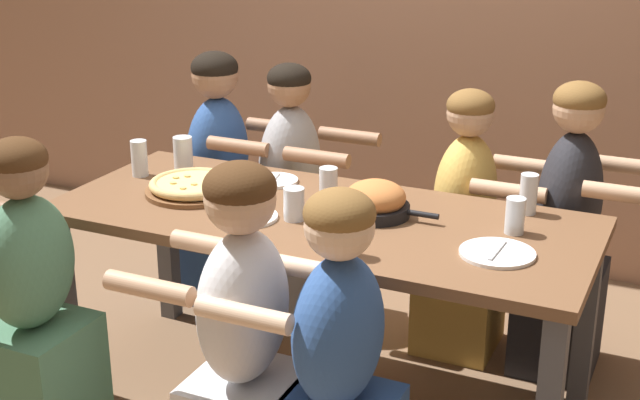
{
  "coord_description": "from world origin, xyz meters",
  "views": [
    {
      "loc": [
        1.23,
        -2.66,
        1.86
      ],
      "look_at": [
        0.0,
        0.0,
        0.8
      ],
      "focal_mm": 50.0,
      "sensor_mm": 36.0,
      "label": 1
    }
  ],
  "objects": [
    {
      "name": "diner_near_left",
      "position": [
        -0.78,
        -0.62,
        0.5
      ],
      "size": [
        0.51,
        0.4,
        1.1
      ],
      "rotation": [
        0.0,
        0.0,
        1.57
      ],
      "color": "#477556",
      "rests_on": "ground"
    },
    {
      "name": "diner_near_midright",
      "position": [
        0.34,
        -0.62,
        0.5
      ],
      "size": [
        0.51,
        0.4,
        1.09
      ],
      "rotation": [
        0.0,
        0.0,
        1.57
      ],
      "color": "#2D5193",
      "rests_on": "ground"
    },
    {
      "name": "empty_plate_a",
      "position": [
        0.66,
        -0.1,
        0.76
      ],
      "size": [
        0.24,
        0.24,
        0.02
      ],
      "color": "white",
      "rests_on": "dining_table"
    },
    {
      "name": "diner_far_right",
      "position": [
        0.76,
        0.62,
        0.54
      ],
      "size": [
        0.51,
        0.4,
        1.17
      ],
      "rotation": [
        0.0,
        0.0,
        -1.57
      ],
      "color": "#232328",
      "rests_on": "ground"
    },
    {
      "name": "diner_far_midleft",
      "position": [
        -0.43,
        0.62,
        0.52
      ],
      "size": [
        0.51,
        0.4,
        1.14
      ],
      "rotation": [
        0.0,
        0.0,
        -1.57
      ],
      "color": "#99999E",
      "rests_on": "ground"
    },
    {
      "name": "drinking_glass_f",
      "position": [
        -0.06,
        0.2,
        0.8
      ],
      "size": [
        0.07,
        0.07,
        0.1
      ],
      "color": "silver",
      "rests_on": "dining_table"
    },
    {
      "name": "empty_plate_c",
      "position": [
        -0.21,
        -0.15,
        0.76
      ],
      "size": [
        0.22,
        0.22,
        0.02
      ],
      "color": "white",
      "rests_on": "dining_table"
    },
    {
      "name": "drinking_glass_e",
      "position": [
        0.66,
        0.31,
        0.82
      ],
      "size": [
        0.06,
        0.06,
        0.14
      ],
      "color": "silver",
      "rests_on": "dining_table"
    },
    {
      "name": "empty_plate_b",
      "position": [
        -0.3,
        0.24,
        0.76
      ],
      "size": [
        0.18,
        0.18,
        0.02
      ],
      "color": "white",
      "rests_on": "dining_table"
    },
    {
      "name": "diner_far_left",
      "position": [
        -0.79,
        0.62,
        0.54
      ],
      "size": [
        0.51,
        0.4,
        1.16
      ],
      "rotation": [
        0.0,
        0.0,
        -1.57
      ],
      "color": "#2D5193",
      "rests_on": "ground"
    },
    {
      "name": "ground_plane",
      "position": [
        0.0,
        0.0,
        0.0
      ],
      "size": [
        18.0,
        18.0,
        0.0
      ],
      "primitive_type": "plane",
      "color": "brown",
      "rests_on": "ground"
    },
    {
      "name": "diner_far_midright",
      "position": [
        0.36,
        0.62,
        0.5
      ],
      "size": [
        0.51,
        0.4,
        1.1
      ],
      "rotation": [
        0.0,
        0.0,
        -1.57
      ],
      "color": "gold",
      "rests_on": "ground"
    },
    {
      "name": "drinking_glass_g",
      "position": [
        0.23,
        -0.3,
        0.81
      ],
      "size": [
        0.06,
        0.06,
        0.14
      ],
      "color": "silver",
      "rests_on": "dining_table"
    },
    {
      "name": "pizza_board_main",
      "position": [
        -0.52,
        -0.01,
        0.78
      ],
      "size": [
        0.36,
        0.36,
        0.05
      ],
      "color": "brown",
      "rests_on": "dining_table"
    },
    {
      "name": "drinking_glass_d",
      "position": [
        0.66,
        0.1,
        0.81
      ],
      "size": [
        0.07,
        0.07,
        0.12
      ],
      "color": "silver",
      "rests_on": "dining_table"
    },
    {
      "name": "diner_near_center",
      "position": [
        0.04,
        -0.62,
        0.52
      ],
      "size": [
        0.51,
        0.4,
        1.12
      ],
      "rotation": [
        0.0,
        0.0,
        1.57
      ],
      "color": "silver",
      "rests_on": "ground"
    },
    {
      "name": "dining_table",
      "position": [
        0.0,
        0.0,
        0.66
      ],
      "size": [
        1.91,
        0.8,
        0.75
      ],
      "color": "brown",
      "rests_on": "ground"
    },
    {
      "name": "drinking_glass_a",
      "position": [
        -0.82,
        0.09,
        0.81
      ],
      "size": [
        0.06,
        0.06,
        0.14
      ],
      "color": "silver",
      "rests_on": "dining_table"
    },
    {
      "name": "drinking_glass_b",
      "position": [
        -0.06,
        -0.09,
        0.8
      ],
      "size": [
        0.07,
        0.07,
        0.11
      ],
      "color": "silver",
      "rests_on": "dining_table"
    },
    {
      "name": "skillet_bowl",
      "position": [
        0.18,
        0.06,
        0.81
      ],
      "size": [
        0.35,
        0.24,
        0.13
      ],
      "color": "black",
      "rests_on": "dining_table"
    },
    {
      "name": "drinking_glass_c",
      "position": [
        -0.72,
        0.24,
        0.82
      ],
      "size": [
        0.08,
        0.08,
        0.13
      ],
      "color": "silver",
      "rests_on": "dining_table"
    }
  ]
}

